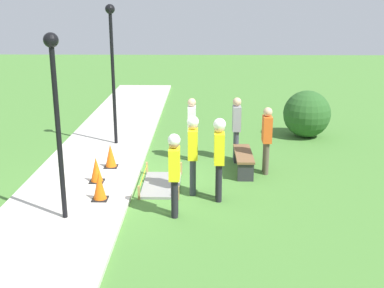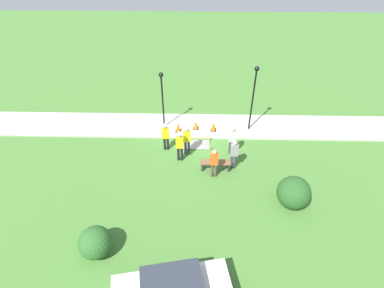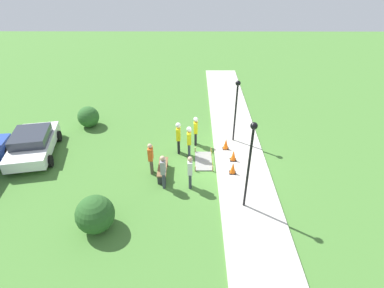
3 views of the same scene
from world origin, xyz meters
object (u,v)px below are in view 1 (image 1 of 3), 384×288
at_px(traffic_cone_sidewalk_edge, 99,186).
at_px(bystander_in_white_shirt, 236,125).
at_px(worker_trainee, 193,147).
at_px(worker_assistant, 174,168).
at_px(traffic_cone_near_patch, 111,156).
at_px(bystander_in_gray_shirt, 192,125).
at_px(park_bench, 243,159).
at_px(lamppost_near, 56,100).
at_px(worker_supervisor, 219,151).
at_px(bystander_in_orange_shirt, 267,136).
at_px(traffic_cone_far_patch, 96,170).
at_px(lamppost_far, 112,55).

bearing_deg(traffic_cone_sidewalk_edge, bystander_in_white_shirt, 134.21).
relative_size(traffic_cone_sidewalk_edge, worker_trainee, 0.35).
bearing_deg(worker_assistant, traffic_cone_near_patch, -146.40).
bearing_deg(traffic_cone_sidewalk_edge, bystander_in_gray_shirt, 147.87).
relative_size(park_bench, lamppost_near, 0.44).
bearing_deg(worker_trainee, worker_supervisor, 57.49).
bearing_deg(bystander_in_orange_shirt, worker_assistant, -40.00).
xyz_separation_m(worker_assistant, bystander_in_orange_shirt, (-2.64, 2.21, -0.06)).
height_order(traffic_cone_far_patch, bystander_in_white_shirt, bystander_in_white_shirt).
xyz_separation_m(traffic_cone_near_patch, park_bench, (-0.01, 3.48, -0.05)).
distance_m(traffic_cone_near_patch, bystander_in_gray_shirt, 2.39).
relative_size(worker_trainee, bystander_in_gray_shirt, 1.05).
relative_size(traffic_cone_far_patch, park_bench, 0.39).
bearing_deg(worker_supervisor, bystander_in_gray_shirt, -167.14).
bearing_deg(traffic_cone_far_patch, bystander_in_white_shirt, 120.07).
relative_size(traffic_cone_near_patch, worker_trainee, 0.34).
xyz_separation_m(bystander_in_orange_shirt, bystander_in_gray_shirt, (-1.07, -1.93, 0.01)).
distance_m(traffic_cone_near_patch, bystander_in_white_shirt, 3.53).
relative_size(traffic_cone_far_patch, lamppost_near, 0.17).
distance_m(worker_supervisor, bystander_in_white_shirt, 2.91).
height_order(bystander_in_gray_shirt, bystander_in_white_shirt, bystander_in_white_shirt).
bearing_deg(traffic_cone_sidewalk_edge, worker_assistant, 70.80).
height_order(park_bench, bystander_in_gray_shirt, bystander_in_gray_shirt).
distance_m(bystander_in_white_shirt, lamppost_far, 4.21).
xyz_separation_m(park_bench, worker_assistant, (2.76, -1.65, 0.70)).
relative_size(traffic_cone_far_patch, worker_assistant, 0.35).
distance_m(traffic_cone_far_patch, bystander_in_white_shirt, 4.08).
relative_size(park_bench, worker_assistant, 0.90).
bearing_deg(worker_trainee, lamppost_far, -147.26).
bearing_deg(worker_trainee, bystander_in_white_shirt, 154.91).
height_order(traffic_cone_near_patch, lamppost_near, lamppost_near).
bearing_deg(park_bench, traffic_cone_far_patch, -73.24).
distance_m(traffic_cone_sidewalk_edge, worker_supervisor, 2.73).
distance_m(bystander_in_white_shirt, lamppost_near, 5.68).
distance_m(traffic_cone_far_patch, worker_assistant, 2.67).
xyz_separation_m(traffic_cone_near_patch, lamppost_far, (-2.24, -0.25, 2.37)).
height_order(traffic_cone_near_patch, lamppost_far, lamppost_far).
height_order(bystander_in_orange_shirt, bystander_in_gray_shirt, bystander_in_gray_shirt).
xyz_separation_m(traffic_cone_far_patch, bystander_in_orange_shirt, (-0.97, 4.19, 0.59)).
distance_m(worker_trainee, bystander_in_white_shirt, 2.74).
xyz_separation_m(worker_trainee, bystander_in_orange_shirt, (-1.42, 1.86, -0.13)).
distance_m(worker_supervisor, worker_trainee, 0.69).
bearing_deg(worker_supervisor, lamppost_near, -69.48).
xyz_separation_m(traffic_cone_sidewalk_edge, lamppost_far, (-4.41, -0.40, 2.36)).
distance_m(bystander_in_orange_shirt, bystander_in_white_shirt, 1.27).
height_order(traffic_cone_sidewalk_edge, park_bench, traffic_cone_sidewalk_edge).
xyz_separation_m(worker_supervisor, worker_assistant, (0.84, -0.94, -0.09)).
height_order(worker_supervisor, bystander_in_white_shirt, worker_supervisor).
relative_size(traffic_cone_far_patch, worker_trainee, 0.33).
distance_m(traffic_cone_near_patch, worker_assistant, 3.37).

